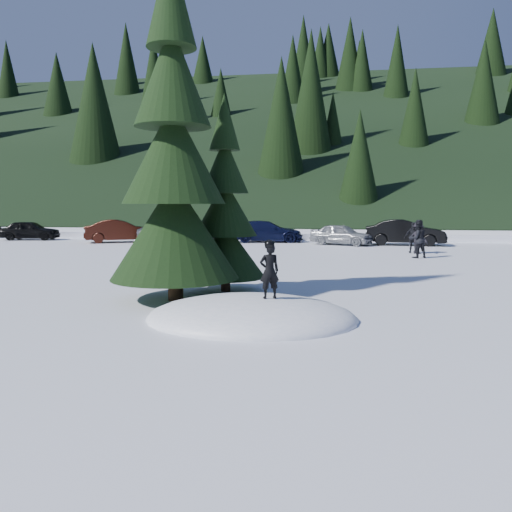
# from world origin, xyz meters

# --- Properties ---
(ground) EXTENTS (200.00, 200.00, 0.00)m
(ground) POSITION_xyz_m (0.00, 0.00, 0.00)
(ground) COLOR white
(ground) RESTS_ON ground
(snow_mound) EXTENTS (4.48, 3.52, 0.96)m
(snow_mound) POSITION_xyz_m (0.00, 0.00, 0.00)
(snow_mound) COLOR white
(snow_mound) RESTS_ON ground
(forest_hillside) EXTENTS (200.00, 60.00, 25.00)m
(forest_hillside) POSITION_xyz_m (0.00, 54.00, 12.50)
(forest_hillside) COLOR black
(forest_hillside) RESTS_ON ground
(spruce_tall) EXTENTS (3.20, 3.20, 8.60)m
(spruce_tall) POSITION_xyz_m (-2.20, 1.80, 3.32)
(spruce_tall) COLOR #302010
(spruce_tall) RESTS_ON ground
(spruce_short) EXTENTS (2.20, 2.20, 5.37)m
(spruce_short) POSITION_xyz_m (-1.20, 3.20, 2.10)
(spruce_short) COLOR #302010
(spruce_short) RESTS_ON ground
(child_skier) EXTENTS (0.49, 0.41, 1.14)m
(child_skier) POSITION_xyz_m (0.39, -0.12, 1.05)
(child_skier) COLOR black
(child_skier) RESTS_ON snow_mound
(adult_0) EXTENTS (0.99, 0.89, 1.69)m
(adult_0) POSITION_xyz_m (5.57, 12.59, 0.85)
(adult_0) COLOR black
(adult_0) RESTS_ON ground
(adult_1) EXTENTS (0.89, 0.38, 1.51)m
(adult_1) POSITION_xyz_m (5.77, 14.74, 0.76)
(adult_1) COLOR black
(adult_1) RESTS_ON ground
(adult_2) EXTENTS (1.11, 1.08, 1.52)m
(adult_2) POSITION_xyz_m (5.94, 14.53, 0.76)
(adult_2) COLOR black
(adult_2) RESTS_ON ground
(car_0) EXTENTS (3.93, 2.05, 1.28)m
(car_0) POSITION_xyz_m (-17.79, 20.24, 0.64)
(car_0) COLOR black
(car_0) RESTS_ON ground
(car_1) EXTENTS (4.49, 3.11, 1.40)m
(car_1) POSITION_xyz_m (-11.08, 19.18, 0.70)
(car_1) COLOR black
(car_1) RESTS_ON ground
(car_2) EXTENTS (5.52, 3.81, 1.40)m
(car_2) POSITION_xyz_m (-6.73, 17.69, 0.70)
(car_2) COLOR #4F5057
(car_2) RESTS_ON ground
(car_3) EXTENTS (4.80, 2.52, 1.33)m
(car_3) POSITION_xyz_m (-2.14, 20.62, 0.66)
(car_3) COLOR black
(car_3) RESTS_ON ground
(car_4) EXTENTS (3.89, 2.76, 1.23)m
(car_4) POSITION_xyz_m (2.44, 19.08, 0.61)
(car_4) COLOR gray
(car_4) RESTS_ON ground
(car_5) EXTENTS (4.59, 1.91, 1.48)m
(car_5) POSITION_xyz_m (6.07, 19.42, 0.74)
(car_5) COLOR black
(car_5) RESTS_ON ground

